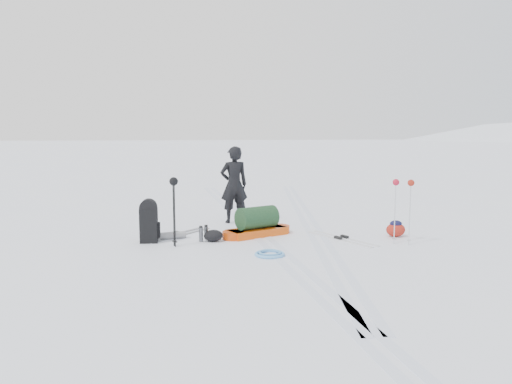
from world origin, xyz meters
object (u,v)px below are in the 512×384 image
Objects in this scene: expedition_rucksack at (152,222)px; pulk_sled at (257,225)px; ski_poles_black at (174,190)px; skier at (234,185)px.

pulk_sled is at bearing 10.59° from expedition_rucksack.
skier is at bearing 78.47° from ski_poles_black.
pulk_sled is 1.83× the size of expedition_rucksack.
ski_poles_black is at bearing -42.26° from expedition_rucksack.
skier is 2.60m from expedition_rucksack.
ski_poles_black is (-1.34, -2.27, 0.17)m from skier.
skier is 1.70m from pulk_sled.
pulk_sled is (0.32, -1.54, -0.66)m from skier.
ski_poles_black is at bearing 177.89° from pulk_sled.
ski_poles_black is at bearing 49.77° from skier.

